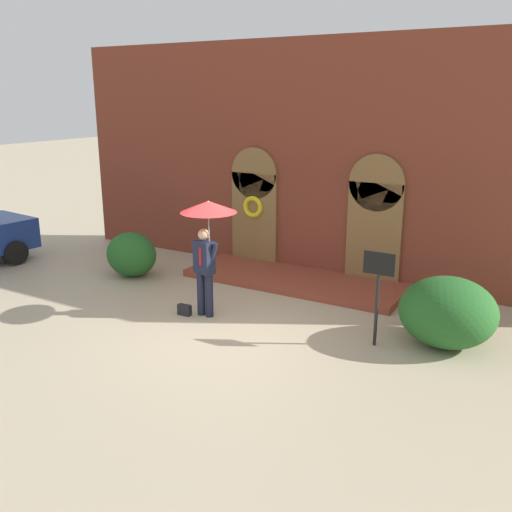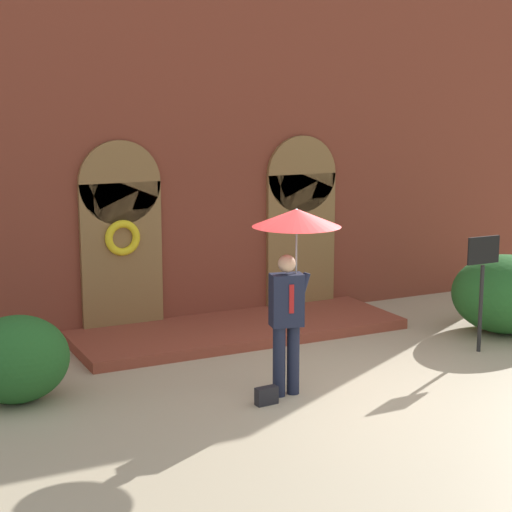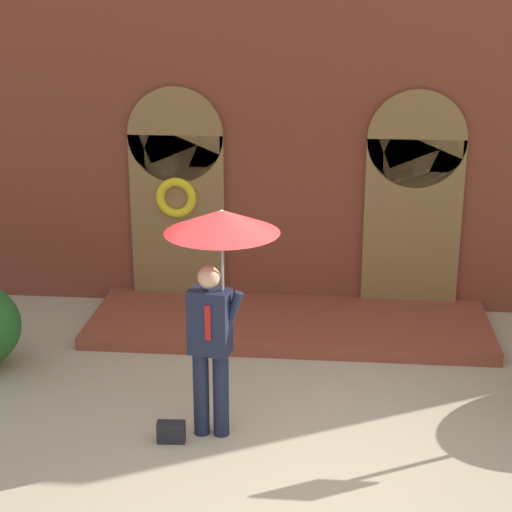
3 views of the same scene
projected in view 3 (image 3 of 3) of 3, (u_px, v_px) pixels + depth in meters
name	position (u px, v px, depth m)	size (l,w,h in m)	color
ground_plane	(271.00, 453.00, 8.35)	(80.00, 80.00, 0.00)	tan
building_facade	(296.00, 113.00, 11.44)	(14.00, 2.30, 5.60)	brown
person_with_umbrella	(219.00, 255.00, 8.09)	(1.10, 1.10, 2.36)	#191E33
handbag	(171.00, 432.00, 8.51)	(0.28, 0.12, 0.22)	black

